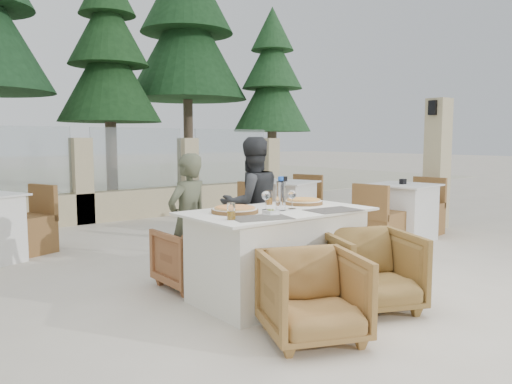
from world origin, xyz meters
TOP-DOWN VIEW (x-y plane):
  - ground at (0.00, 0.00)m, footprint 80.00×80.00m
  - perimeter_wall_far at (0.00, 4.80)m, footprint 10.00×0.34m
  - lantern_pillar at (4.20, 1.00)m, footprint 0.34×0.34m
  - pine_centre at (1.50, 7.20)m, footprint 2.20×2.20m
  - pine_mid_right at (3.80, 7.80)m, footprint 2.99×2.99m
  - pine_far_right at (5.50, 6.50)m, footprint 1.98×1.98m
  - dining_table at (-0.03, -0.11)m, footprint 1.60×0.90m
  - placemat_near_left at (-0.42, -0.36)m, footprint 0.51×0.41m
  - placemat_near_right at (0.33, -0.42)m, footprint 0.48×0.34m
  - pizza_left at (-0.41, -0.02)m, footprint 0.47×0.47m
  - pizza_right at (0.41, 0.03)m, footprint 0.41×0.41m
  - water_bottle at (-0.03, -0.15)m, footprint 0.11×0.11m
  - wine_glass_centre at (-0.12, -0.06)m, footprint 0.09×0.09m
  - wine_glass_near at (0.11, -0.14)m, footprint 0.09×0.09m
  - beer_glass_left at (-0.65, -0.29)m, footprint 0.08×0.08m
  - beer_glass_right at (0.14, 0.21)m, footprint 0.08×0.08m
  - olive_dish at (-0.24, -0.27)m, footprint 0.15×0.15m
  - armchair_far_left at (-0.43, 0.63)m, footprint 0.60×0.62m
  - armchair_far_right at (0.48, 0.76)m, footprint 0.80×0.81m
  - armchair_near_left at (-0.44, -0.95)m, footprint 0.86×0.87m
  - armchair_near_right at (0.38, -0.80)m, footprint 0.91×0.92m
  - diner_left at (-0.49, 0.62)m, footprint 0.51×0.40m
  - diner_right at (0.34, 0.73)m, footprint 0.77×0.66m
  - bg_table_b at (1.96, 2.06)m, footprint 1.83×1.36m
  - bg_table_c at (2.93, 0.72)m, footprint 1.74×1.04m

SIDE VIEW (x-z plane):
  - ground at x=0.00m, z-range 0.00..0.00m
  - armchair_far_left at x=-0.43m, z-range 0.00..0.56m
  - armchair_far_right at x=0.48m, z-range 0.00..0.56m
  - armchair_near_left at x=-0.44m, z-range 0.00..0.61m
  - armchair_near_right at x=0.38m, z-range 0.00..0.64m
  - dining_table at x=-0.03m, z-range 0.00..0.77m
  - bg_table_b at x=1.96m, z-range 0.00..0.77m
  - bg_table_c at x=2.93m, z-range 0.00..0.77m
  - diner_left at x=-0.49m, z-range 0.00..1.25m
  - diner_right at x=0.34m, z-range 0.00..1.40m
  - placemat_near_left at x=-0.42m, z-range 0.77..0.77m
  - placemat_near_right at x=0.33m, z-range 0.77..0.77m
  - olive_dish at x=-0.24m, z-range 0.77..0.81m
  - pizza_right at x=0.41m, z-range 0.77..0.82m
  - pizza_left at x=-0.41m, z-range 0.77..0.82m
  - perimeter_wall_far at x=0.00m, z-range 0.00..1.60m
  - beer_glass_left at x=-0.65m, z-range 0.77..0.90m
  - beer_glass_right at x=0.14m, z-range 0.77..0.90m
  - wine_glass_centre at x=-0.12m, z-range 0.77..0.95m
  - wine_glass_near at x=0.11m, z-range 0.77..0.95m
  - water_bottle at x=-0.03m, z-range 0.77..1.06m
  - lantern_pillar at x=4.20m, z-range 0.00..2.00m
  - pine_far_right at x=5.50m, z-range 0.00..4.50m
  - pine_centre at x=1.50m, z-range 0.00..5.00m
  - pine_mid_right at x=3.80m, z-range 0.00..6.80m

